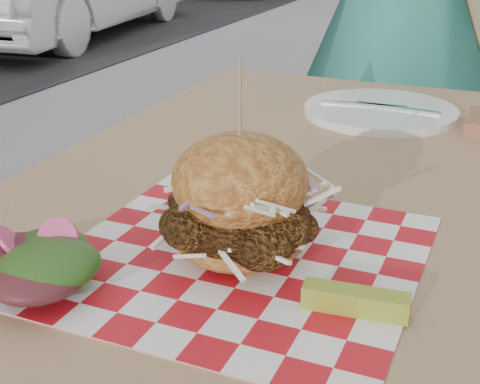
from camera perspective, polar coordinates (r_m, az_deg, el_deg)
The scene contains 8 objects.
diner at distance 1.93m, azimuth 13.34°, elevation 15.62°, with size 0.63×0.41×1.72m, color teal.
patio_table at distance 0.92m, azimuth 6.71°, elevation -3.99°, with size 0.80×1.20×0.75m.
patio_chair at distance 1.91m, azimuth 16.32°, elevation 5.78°, with size 0.50×0.51×0.95m.
paper_liner at distance 0.70m, azimuth -0.00°, elevation -5.60°, with size 0.36×0.36×0.00m, color red.
sandwich at distance 0.67m, azimuth 0.00°, elevation -1.22°, with size 0.18×0.18×0.21m.
pickle_spear at distance 0.61m, azimuth 9.83°, elevation -9.14°, with size 0.10×0.02×0.02m, color #9FAD32.
side_salad at distance 0.69m, azimuth -17.10°, elevation -5.85°, with size 0.13×0.14×0.05m.
place_setting at distance 1.22m, azimuth 11.89°, elevation 6.78°, with size 0.27×0.27×0.02m.
Camera 1 is at (0.37, -0.98, 1.08)m, focal length 50.00 mm.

